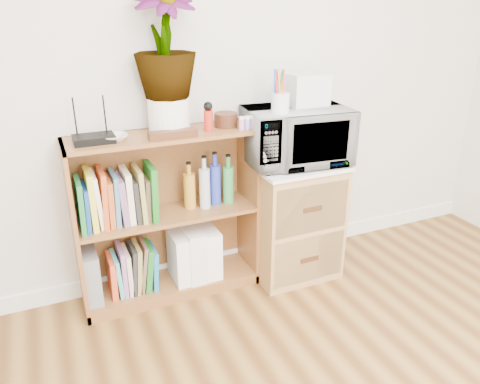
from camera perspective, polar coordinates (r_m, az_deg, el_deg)
skirting_board at (r=3.04m, az=-2.63°, el=-8.11°), size 4.00×0.02×0.10m
bookshelf at (r=2.63m, az=-8.83°, el=-3.03°), size 1.00×0.30×0.95m
wicker_unit at (r=2.88m, az=6.29°, el=-3.30°), size 0.50×0.45×0.70m
microwave at (r=2.68m, az=6.87°, el=6.82°), size 0.60×0.44×0.31m
pen_cup at (r=2.51m, az=4.93°, el=10.77°), size 0.10×0.10×0.11m
small_appliance at (r=2.72m, az=8.00°, el=12.31°), size 0.22×0.19×0.18m
router at (r=2.38m, az=-17.38°, el=6.20°), size 0.19×0.13×0.04m
white_bowl at (r=2.38m, az=-15.12°, el=6.42°), size 0.13×0.13×0.03m
plant_pot at (r=2.47m, az=-8.66°, el=9.26°), size 0.21×0.21×0.18m
potted_plant at (r=2.41m, az=-9.18°, el=17.71°), size 0.31×0.31×0.55m
trinket_box at (r=2.37m, az=-8.17°, el=6.98°), size 0.25×0.06×0.04m
kokeshi_doll at (r=2.48m, az=-3.88°, el=8.66°), size 0.05×0.05×0.11m
wooden_bowl at (r=2.57m, az=-1.74°, el=8.80°), size 0.13×0.13×0.07m
paint_jars at (r=2.51m, az=0.89°, el=8.22°), size 0.10×0.04×0.05m
file_box at (r=2.69m, az=-17.77°, el=-9.56°), size 0.09×0.23×0.29m
magazine_holder_left at (r=2.75m, az=-7.37°, el=-7.80°), size 0.09×0.23×0.29m
magazine_holder_mid at (r=2.76m, az=-5.81°, el=-7.33°), size 0.10×0.25×0.31m
magazine_holder_right at (r=2.79m, az=-3.88°, el=-7.09°), size 0.09×0.24×0.29m
cookbooks at (r=2.52m, az=-14.85°, el=-0.70°), size 0.40×0.20×0.31m
liquor_bottles at (r=2.63m, az=-3.68°, el=1.18°), size 0.29×0.07×0.30m
lower_books at (r=2.72m, az=-13.00°, el=-9.08°), size 0.27×0.19×0.28m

